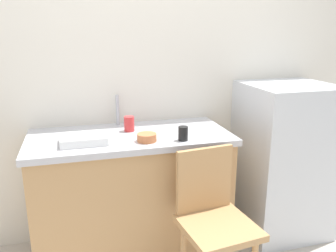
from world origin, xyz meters
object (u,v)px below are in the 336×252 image
Objects in this scene: cup_black at (183,133)px; cup_red at (129,124)px; terracotta_bowl at (147,137)px; refrigerator at (283,159)px; dish_tray at (84,139)px; chair at (213,218)px.

cup_red is at bearing 134.91° from cup_black.
refrigerator is at bearing 9.10° from terracotta_bowl.
cup_red is (-0.29, 0.29, 0.01)m from cup_black.
cup_black is 0.88× the size of cup_red.
cup_black is at bearing -10.15° from dish_tray.
cup_red is (-1.18, 0.07, 0.35)m from refrigerator.
dish_tray reaches higher than chair.
dish_tray is at bearing -149.03° from cup_red.
cup_red is (-0.39, 0.59, 0.44)m from chair.
chair is 0.83m from cup_red.
chair is 8.77× the size of cup_red.
refrigerator is 1.32× the size of chair.
cup_black is at bearing -10.49° from terracotta_bowl.
dish_tray is (-0.70, 0.41, 0.41)m from chair.
refrigerator is 1.17m from terracotta_bowl.
terracotta_bowl is 0.26m from cup_red.
cup_red reaches higher than cup_black.
refrigerator reaches higher than cup_black.
dish_tray is 3.13× the size of cup_black.
refrigerator is 1.24m from cup_red.
chair is at bearing -146.82° from refrigerator.
dish_tray and terracotta_bowl have the same top height.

